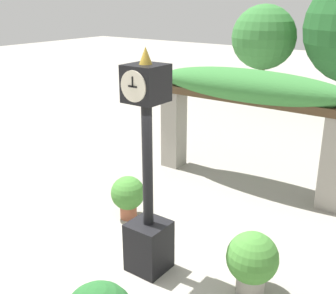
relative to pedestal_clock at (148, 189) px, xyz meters
name	(u,v)px	position (x,y,z in m)	size (l,w,h in m)	color
ground_plane	(125,270)	(-0.27, -0.26, -1.36)	(60.00, 60.00, 0.00)	gray
pedestal_clock	(148,189)	(0.00, 0.00, 0.00)	(0.57, 0.57, 3.42)	black
pergola	(248,98)	(-0.27, 3.76, 0.63)	(4.93, 1.06, 2.61)	gray
potted_plant_near_right	(128,195)	(-1.33, 1.02, -0.88)	(0.65, 0.65, 0.85)	#9E563D
potted_plant_far_left	(252,261)	(1.53, 0.41, -0.83)	(0.74, 0.74, 0.95)	gray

